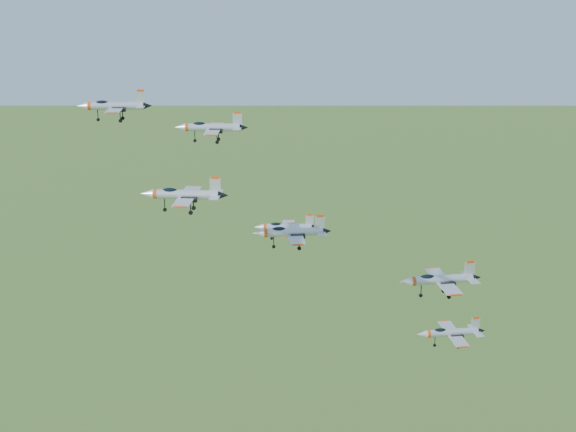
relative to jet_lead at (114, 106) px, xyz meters
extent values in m
cylinder|color=#B8BEC6|center=(0.38, -0.03, -0.03)|extent=(9.64, 2.23, 1.38)
cone|color=#B8BEC6|center=(-5.33, 0.48, -0.03)|extent=(2.03, 1.54, 1.38)
cone|color=black|center=(5.88, -0.53, -0.03)|extent=(1.58, 1.30, 1.17)
ellipsoid|color=black|center=(-1.95, 0.17, 0.49)|extent=(2.41, 1.20, 0.88)
cube|color=#B8BEC6|center=(0.33, -3.01, -0.30)|extent=(2.85, 4.87, 0.15)
cube|color=#B8BEC6|center=(0.86, 2.91, -0.30)|extent=(2.85, 4.87, 0.15)
cube|color=#B8BEC6|center=(4.71, -0.42, 1.40)|extent=(1.60, 0.27, 2.23)
cube|color=#D5450F|center=(4.71, -0.42, 2.57)|extent=(1.18, 0.25, 0.37)
cylinder|color=#B8BEC6|center=(16.57, -12.62, -1.68)|extent=(8.83, 2.49, 1.26)
cone|color=#B8BEC6|center=(11.38, -11.88, -1.68)|extent=(1.91, 1.50, 1.26)
cone|color=black|center=(21.57, -13.33, -1.68)|extent=(1.50, 1.26, 1.07)
ellipsoid|color=black|center=(14.46, -12.32, -1.21)|extent=(2.24, 1.20, 0.80)
cube|color=#B8BEC6|center=(16.38, -15.34, -1.93)|extent=(2.82, 4.55, 0.14)
cube|color=#B8BEC6|center=(17.15, -9.95, -1.93)|extent=(2.82, 4.55, 0.14)
cube|color=#B8BEC6|center=(20.52, -13.18, -0.37)|extent=(1.46, 0.32, 2.04)
cube|color=#D5450F|center=(20.52, -13.18, 0.70)|extent=(1.08, 0.29, 0.34)
cylinder|color=#B8BEC6|center=(12.14, -31.08, -7.46)|extent=(9.30, 3.06, 1.33)
cone|color=#B8BEC6|center=(6.71, -30.03, -7.46)|extent=(2.06, 1.66, 1.33)
cone|color=black|center=(17.37, -32.09, -7.46)|extent=(1.62, 1.38, 1.13)
ellipsoid|color=black|center=(9.93, -30.65, -6.96)|extent=(2.39, 1.37, 0.84)
cube|color=#B8BEC6|center=(11.80, -33.93, -7.72)|extent=(3.17, 4.87, 0.14)
cube|color=#B8BEC6|center=(12.89, -28.30, -7.72)|extent=(3.17, 4.87, 0.14)
cube|color=#B8BEC6|center=(16.26, -31.88, -6.08)|extent=(1.53, 0.41, 2.15)
cube|color=#D5450F|center=(16.26, -31.88, -4.95)|extent=(1.13, 0.35, 0.36)
cylinder|color=#B8BEC6|center=(29.51, -5.38, -21.40)|extent=(8.63, 2.26, 1.23)
cone|color=#B8BEC6|center=(24.42, -4.76, -21.40)|extent=(1.84, 1.43, 1.23)
cone|color=black|center=(34.40, -5.98, -21.40)|extent=(1.45, 1.20, 1.05)
ellipsoid|color=black|center=(27.43, -5.13, -20.94)|extent=(2.18, 1.13, 0.78)
cube|color=#B8BEC6|center=(29.37, -8.04, -21.64)|extent=(2.67, 4.41, 0.13)
cube|color=#B8BEC6|center=(30.01, -2.76, -21.64)|extent=(2.67, 4.41, 0.13)
cube|color=#B8BEC6|center=(33.37, -5.85, -20.12)|extent=(1.43, 0.29, 1.99)
cube|color=#D5450F|center=(33.37, -5.85, -19.08)|extent=(1.05, 0.26, 0.33)
cylinder|color=#B8BEC6|center=(27.89, -26.40, -15.21)|extent=(8.93, 1.49, 1.29)
cone|color=#B8BEC6|center=(22.55, -26.28, -15.21)|extent=(1.81, 1.33, 1.29)
cone|color=black|center=(33.03, -26.52, -15.21)|extent=(1.41, 1.12, 1.09)
ellipsoid|color=black|center=(25.71, -26.35, -14.73)|extent=(2.20, 0.98, 0.82)
cube|color=#B8BEC6|center=(28.02, -29.18, -15.46)|extent=(2.38, 4.40, 0.14)
cube|color=#B8BEC6|center=(28.15, -23.64, -15.46)|extent=(2.38, 4.40, 0.14)
cube|color=#B8BEC6|center=(31.94, -26.50, -13.88)|extent=(1.49, 0.15, 2.08)
cube|color=#D5450F|center=(31.94, -26.50, -12.79)|extent=(1.09, 0.16, 0.35)
cylinder|color=#B8BEC6|center=(52.94, -21.86, -25.92)|extent=(10.37, 1.92, 1.49)
cone|color=#B8BEC6|center=(46.75, -22.12, -25.92)|extent=(2.13, 1.58, 1.49)
cone|color=black|center=(58.90, -21.61, -25.92)|extent=(1.66, 1.33, 1.27)
ellipsoid|color=black|center=(50.42, -21.96, -25.36)|extent=(2.57, 1.18, 0.95)
cube|color=#B8BEC6|center=(53.30, -25.06, -26.21)|extent=(2.85, 5.15, 0.16)
cube|color=#B8BEC6|center=(53.03, -18.64, -26.21)|extent=(2.85, 5.15, 0.16)
cube|color=#B8BEC6|center=(57.64, -21.66, -24.37)|extent=(1.72, 0.21, 2.41)
cube|color=#D5450F|center=(57.64, -21.66, -23.11)|extent=(1.27, 0.21, 0.40)
cylinder|color=#B8BEC6|center=(59.35, -10.45, -41.26)|extent=(9.65, 1.54, 1.39)
cone|color=#B8BEC6|center=(53.58, -10.54, -41.26)|extent=(1.95, 1.42, 1.39)
cone|color=black|center=(64.91, -10.36, -41.26)|extent=(1.52, 1.21, 1.18)
ellipsoid|color=black|center=(57.00, -10.48, -40.73)|extent=(2.37, 1.04, 0.88)
cube|color=#B8BEC6|center=(59.61, -13.44, -41.52)|extent=(2.53, 4.74, 0.15)
cube|color=#B8BEC6|center=(59.52, -7.45, -41.52)|extent=(2.53, 4.74, 0.15)
cube|color=#B8BEC6|center=(63.73, -10.37, -39.81)|extent=(1.61, 0.15, 2.25)
cube|color=#D5450F|center=(63.73, -10.37, -38.64)|extent=(1.18, 0.17, 0.37)
camera|label=1|loc=(13.62, -139.57, 23.34)|focal=50.00mm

